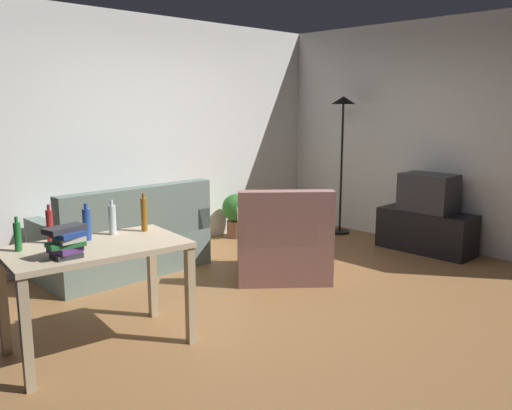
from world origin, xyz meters
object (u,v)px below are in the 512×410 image
object	(u,v)px
tv	(429,193)
book_stack	(66,242)
tv_stand	(426,231)
couch	(126,243)
bottle_red	(50,226)
potted_plant	(236,212)
bottle_clear	(112,219)
bottle_green	(18,236)
desk	(96,260)
bottle_amber	(144,214)
armchair	(283,245)
bottle_blue	(87,224)
torchiere_lamp	(343,127)

from	to	relation	value
tv	book_stack	bearing A→B (deg)	87.60
book_stack	tv_stand	bearing A→B (deg)	-2.40
couch	bottle_red	xyz separation A→B (m)	(-1.24, -1.15, 0.57)
potted_plant	bottle_clear	bearing A→B (deg)	-149.48
bottle_green	book_stack	size ratio (longest dim) A/B	0.85
bottle_clear	book_stack	size ratio (longest dim) A/B	0.94
desk	bottle_amber	bearing A→B (deg)	21.31
tv_stand	armchair	xyz separation A→B (m)	(-1.90, 0.53, 0.08)
desk	bottle_red	world-z (taller)	bottle_red
armchair	potted_plant	bearing A→B (deg)	-74.49
bottle_blue	bottle_amber	bearing A→B (deg)	-6.26
bottle_clear	book_stack	distance (m)	0.62
couch	torchiere_lamp	distance (m)	3.20
bottle_clear	armchair	bearing A→B (deg)	0.30
tv_stand	bottle_red	bearing A→B (deg)	82.02
bottle_amber	book_stack	bearing A→B (deg)	-160.11
book_stack	armchair	bearing A→B (deg)	8.43
couch	bottle_blue	world-z (taller)	bottle_blue
torchiere_lamp	armchair	size ratio (longest dim) A/B	1.47
couch	potted_plant	world-z (taller)	couch
desk	bottle_amber	xyz separation A→B (m)	(0.47, 0.12, 0.24)
desk	bottle_amber	size ratio (longest dim) A/B	4.36
tv_stand	torchiere_lamp	xyz separation A→B (m)	(0.00, 1.26, 1.17)
armchair	bottle_red	size ratio (longest dim) A/B	4.48
tv	bottle_amber	distance (m)	3.57
book_stack	torchiere_lamp	bearing A→B (deg)	14.16
armchair	bottle_clear	world-z (taller)	bottle_clear
couch	bottle_red	size ratio (longest dim) A/B	6.03
armchair	bottle_clear	distance (m)	1.95
couch	tv_stand	xyz separation A→B (m)	(2.96, -1.74, -0.07)
bottle_blue	book_stack	world-z (taller)	bottle_blue
torchiere_lamp	desk	world-z (taller)	torchiere_lamp
tv	torchiere_lamp	xyz separation A→B (m)	(-0.00, 1.26, 0.71)
couch	book_stack	size ratio (longest dim) A/B	6.04
couch	desk	distance (m)	1.79
tv_stand	bottle_clear	bearing A→B (deg)	82.11
armchair	bottle_amber	size ratio (longest dim) A/B	4.19
tv_stand	desk	xyz separation A→B (m)	(-4.00, 0.33, 0.41)
bottle_green	bottle_clear	xyz separation A→B (m)	(0.68, -0.02, 0.01)
tv	bottle_clear	xyz separation A→B (m)	(-3.76, 0.52, 0.17)
bottle_clear	bottle_green	bearing A→B (deg)	178.59
armchair	bottle_clear	bearing A→B (deg)	41.57
potted_plant	bottle_red	size ratio (longest dim) A/B	2.08
tv	torchiere_lamp	size ratio (longest dim) A/B	0.33
bottle_red	bottle_green	bearing A→B (deg)	-167.93
couch	bottle_green	xyz separation A→B (m)	(-1.48, -1.20, 0.55)
bottle_amber	tv_stand	bearing A→B (deg)	-7.19
couch	tv	world-z (taller)	same
torchiere_lamp	bottle_blue	world-z (taller)	torchiere_lamp
tv	bottle_green	xyz separation A→B (m)	(-4.44, 0.54, 0.16)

